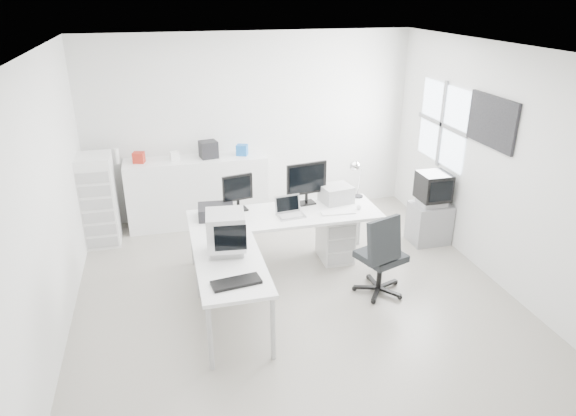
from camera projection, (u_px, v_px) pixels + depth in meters
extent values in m
cube|color=#BBB4A7|center=(292.00, 290.00, 6.18)|extent=(5.00, 5.00, 0.01)
cube|color=white|center=(293.00, 49.00, 5.08)|extent=(5.00, 5.00, 0.01)
cube|color=silver|center=(251.00, 127.00, 7.86)|extent=(5.00, 0.02, 2.80)
cube|color=silver|center=(48.00, 203.00, 5.07)|extent=(0.02, 5.00, 2.80)
cube|color=silver|center=(493.00, 164.00, 6.19)|extent=(0.02, 5.00, 2.80)
cube|color=silver|center=(335.00, 238.00, 6.82)|extent=(0.40, 0.50, 0.60)
cube|color=black|center=(216.00, 212.00, 6.31)|extent=(0.46, 0.37, 0.15)
cube|color=silver|center=(338.00, 213.00, 6.45)|extent=(0.44, 0.16, 0.02)
sphere|color=silver|center=(359.00, 207.00, 6.55)|extent=(0.07, 0.07, 0.07)
cube|color=#A1A1A1|center=(336.00, 194.00, 6.76)|extent=(0.44, 0.39, 0.22)
cube|color=black|center=(236.00, 282.00, 4.90)|extent=(0.50, 0.25, 0.03)
cube|color=gray|center=(429.00, 223.00, 7.28)|extent=(0.52, 0.43, 0.57)
cube|color=silver|center=(198.00, 191.00, 7.77)|extent=(2.08, 0.52, 1.04)
cube|color=#A22317|center=(139.00, 158.00, 7.36)|extent=(0.18, 0.17, 0.15)
cube|color=silver|center=(174.00, 156.00, 7.48)|extent=(0.15, 0.14, 0.13)
cube|color=black|center=(208.00, 149.00, 7.56)|extent=(0.29, 0.27, 0.25)
cube|color=#1859A9|center=(242.00, 150.00, 7.69)|extent=(0.20, 0.19, 0.16)
cylinder|color=silver|center=(117.00, 156.00, 7.31)|extent=(0.07, 0.07, 0.22)
cube|color=silver|center=(99.00, 200.00, 7.12)|extent=(0.45, 0.54, 1.29)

